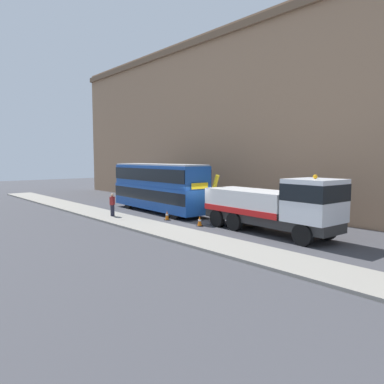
{
  "coord_description": "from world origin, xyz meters",
  "views": [
    {
      "loc": [
        18.56,
        -17.24,
        4.52
      ],
      "look_at": [
        -1.84,
        0.35,
        2.0
      ],
      "focal_mm": 33.75,
      "sensor_mm": 36.0,
      "label": 1
    }
  ],
  "objects_px": {
    "double_decker_bus": "(158,186)",
    "traffic_cone_midway": "(200,221)",
    "traffic_cone_near_bus": "(167,215)",
    "recovery_tow_truck": "(274,205)",
    "pedestrian_onlooker": "(112,205)"
  },
  "relations": [
    {
      "from": "pedestrian_onlooker",
      "to": "traffic_cone_near_bus",
      "type": "distance_m",
      "value": 4.37
    },
    {
      "from": "recovery_tow_truck",
      "to": "double_decker_bus",
      "type": "height_order",
      "value": "double_decker_bus"
    },
    {
      "from": "double_decker_bus",
      "to": "traffic_cone_midway",
      "type": "height_order",
      "value": "double_decker_bus"
    },
    {
      "from": "pedestrian_onlooker",
      "to": "traffic_cone_midway",
      "type": "height_order",
      "value": "pedestrian_onlooker"
    },
    {
      "from": "double_decker_bus",
      "to": "pedestrian_onlooker",
      "type": "height_order",
      "value": "double_decker_bus"
    },
    {
      "from": "traffic_cone_near_bus",
      "to": "traffic_cone_midway",
      "type": "xyz_separation_m",
      "value": [
        3.35,
        0.2,
        0.0
      ]
    },
    {
      "from": "double_decker_bus",
      "to": "traffic_cone_midway",
      "type": "distance_m",
      "value": 7.5
    },
    {
      "from": "traffic_cone_near_bus",
      "to": "pedestrian_onlooker",
      "type": "bearing_deg",
      "value": -143.39
    },
    {
      "from": "double_decker_bus",
      "to": "traffic_cone_near_bus",
      "type": "xyz_separation_m",
      "value": [
        3.71,
        -1.88,
        -1.89
      ]
    },
    {
      "from": "recovery_tow_truck",
      "to": "traffic_cone_midway",
      "type": "distance_m",
      "value": 5.23
    },
    {
      "from": "recovery_tow_truck",
      "to": "pedestrian_onlooker",
      "type": "distance_m",
      "value": 12.42
    },
    {
      "from": "pedestrian_onlooker",
      "to": "traffic_cone_near_bus",
      "type": "bearing_deg",
      "value": -0.33
    },
    {
      "from": "double_decker_bus",
      "to": "traffic_cone_midway",
      "type": "bearing_deg",
      "value": -10.51
    },
    {
      "from": "pedestrian_onlooker",
      "to": "traffic_cone_midway",
      "type": "xyz_separation_m",
      "value": [
        6.82,
        2.78,
        -0.64
      ]
    },
    {
      "from": "recovery_tow_truck",
      "to": "traffic_cone_near_bus",
      "type": "distance_m",
      "value": 8.44
    }
  ]
}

